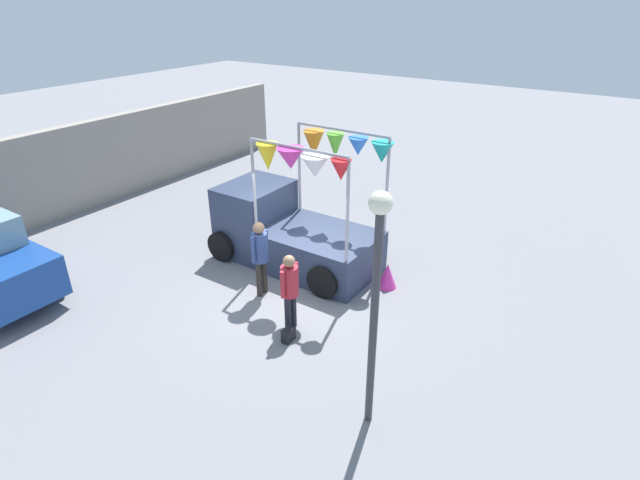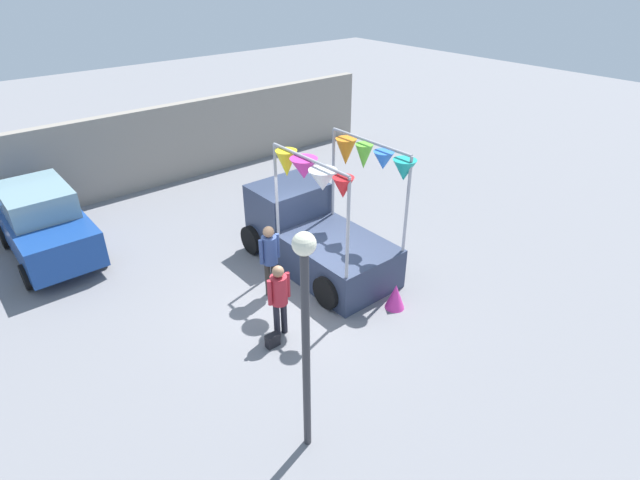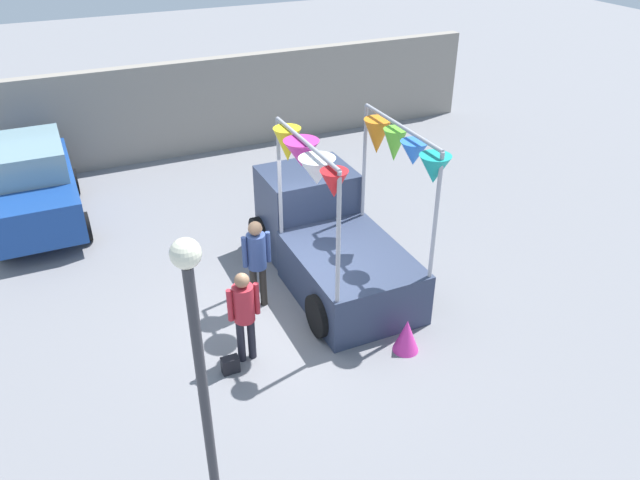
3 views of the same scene
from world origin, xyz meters
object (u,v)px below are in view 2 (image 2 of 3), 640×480
at_px(person_customer, 279,294).
at_px(person_vendor, 270,254).
at_px(vendor_truck, 312,229).
at_px(parked_car, 44,223).
at_px(street_lamp, 305,318).
at_px(folded_kite_bundle_magenta, 395,296).
at_px(handbag, 273,340).

height_order(person_customer, person_vendor, person_vendor).
height_order(vendor_truck, parked_car, vendor_truck).
xyz_separation_m(street_lamp, folded_kite_bundle_magenta, (3.71, 1.55, -2.23)).
height_order(person_customer, folded_kite_bundle_magenta, person_customer).
xyz_separation_m(parked_car, street_lamp, (1.53, -8.86, 1.59)).
bearing_deg(person_customer, parked_car, 113.35).
bearing_deg(person_customer, handbag, -150.26).
bearing_deg(folded_kite_bundle_magenta, vendor_truck, 93.94).
relative_size(person_vendor, handbag, 6.27).
relative_size(handbag, folded_kite_bundle_magenta, 0.47).
distance_m(vendor_truck, folded_kite_bundle_magenta, 2.77).
distance_m(handbag, street_lamp, 3.40).
bearing_deg(handbag, vendor_truck, 36.99).
distance_m(person_customer, street_lamp, 3.14).
distance_m(person_customer, person_vendor, 1.47).
relative_size(vendor_truck, handbag, 14.53).
relative_size(street_lamp, folded_kite_bundle_magenta, 6.45).
bearing_deg(vendor_truck, folded_kite_bundle_magenta, -86.06).
xyz_separation_m(handbag, street_lamp, (-0.88, -2.25, 2.39)).
distance_m(handbag, folded_kite_bundle_magenta, 2.92).
distance_m(parked_car, person_vendor, 6.17).
bearing_deg(street_lamp, person_customer, 63.23).
relative_size(person_customer, folded_kite_bundle_magenta, 2.77).
relative_size(parked_car, street_lamp, 1.03).
relative_size(parked_car, folded_kite_bundle_magenta, 6.67).
distance_m(vendor_truck, person_vendor, 1.70).
bearing_deg(person_vendor, vendor_truck, 16.86).
distance_m(vendor_truck, parked_car, 6.86).
bearing_deg(person_vendor, person_customer, -117.44).
bearing_deg(person_customer, folded_kite_bundle_magenta, -19.87).
bearing_deg(street_lamp, folded_kite_bundle_magenta, 22.66).
bearing_deg(vendor_truck, parked_car, 137.61).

